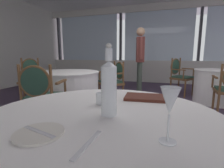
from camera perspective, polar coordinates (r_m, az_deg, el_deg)
ground_plane at (r=2.86m, az=10.39°, el=-11.87°), size 13.98×13.98×0.00m
window_wall_far at (r=6.69m, az=15.13°, el=10.45°), size 9.20×0.14×2.92m
side_plate at (r=0.75m, az=-23.63°, el=-15.11°), size 0.20×0.20×0.01m
butter_knife at (r=0.75m, az=-23.66°, el=-14.74°), size 0.18×0.06×0.00m
dinner_fork at (r=0.63m, az=-8.23°, el=-19.56°), size 0.02×0.21×0.00m
water_bottle at (r=0.85m, az=-1.07°, el=-0.96°), size 0.08×0.08×0.37m
wine_glass at (r=0.62m, az=19.16°, el=-6.05°), size 0.07×0.07×0.20m
water_tumbler at (r=1.08m, az=-3.44°, el=-4.98°), size 0.07×0.07×0.07m
menu_book at (r=1.24m, az=11.14°, el=-4.47°), size 0.30×0.22×0.02m
background_table_0 at (r=3.42m, az=-15.23°, el=-2.03°), size 1.28×1.28×0.74m
dining_chair_0_0 at (r=3.75m, az=0.74°, el=1.92°), size 0.66×0.66×0.91m
dining_chair_0_1 at (r=4.24m, az=-25.12°, el=2.52°), size 0.57×0.61×0.99m
dining_chair_0_2 at (r=2.41m, az=-23.20°, el=-2.75°), size 0.61×0.56×0.94m
background_table_1 at (r=4.41m, az=32.66°, el=-0.63°), size 1.05×1.05×0.74m
dining_chair_1_2 at (r=4.77m, az=22.03°, el=3.37°), size 0.64×0.66×0.98m
diner_person_0 at (r=4.61m, az=9.55°, el=9.30°), size 0.27×0.52×1.77m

